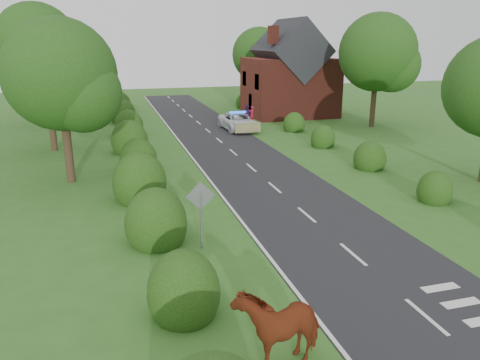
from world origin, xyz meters
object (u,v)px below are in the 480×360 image
object	(u,v)px
cow	(278,328)
pedestrian_purple	(247,114)
road_sign	(201,205)
police_van	(238,122)
pedestrian_red	(252,115)

from	to	relation	value
cow	pedestrian_purple	xyz separation A→B (m)	(8.63, 31.09, 0.02)
road_sign	police_van	size ratio (longest dim) A/B	0.49
road_sign	cow	xyz separation A→B (m)	(0.50, -6.49, -0.84)
road_sign	pedestrian_red	xyz separation A→B (m)	(9.58, 24.51, -0.88)
police_van	pedestrian_purple	size ratio (longest dim) A/B	3.10
police_van	pedestrian_red	size ratio (longest dim) A/B	3.35
cow	pedestrian_red	bearing A→B (deg)	148.36
pedestrian_red	cow	bearing A→B (deg)	46.49
road_sign	cow	bearing A→B (deg)	-85.57
cow	police_van	bearing A→B (deg)	150.75
pedestrian_red	pedestrian_purple	distance (m)	0.46
cow	pedestrian_red	size ratio (longest dim) A/B	1.49
road_sign	cow	size ratio (longest dim) A/B	1.10
road_sign	pedestrian_red	world-z (taller)	road_sign
road_sign	police_van	world-z (taller)	road_sign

